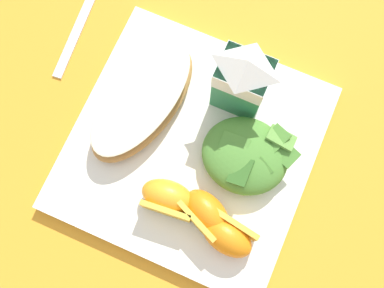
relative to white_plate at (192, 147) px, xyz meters
name	(u,v)px	position (x,y,z in m)	size (l,w,h in m)	color
ground	(192,149)	(0.00, 0.00, -0.01)	(3.00, 3.00, 0.00)	orange
white_plate	(192,147)	(0.00, 0.00, 0.00)	(0.28, 0.28, 0.02)	white
cheesy_pizza_bread	(142,101)	(-0.07, 0.02, 0.03)	(0.11, 0.18, 0.04)	#B77F42
green_salad_pile	(246,155)	(0.06, 0.01, 0.03)	(0.11, 0.09, 0.04)	#4C8433
milk_carton	(243,79)	(0.03, 0.08, 0.07)	(0.06, 0.04, 0.11)	#2D8451
orange_wedge_front	(170,199)	(0.00, -0.07, 0.03)	(0.06, 0.04, 0.04)	orange
orange_wedge_middle	(206,213)	(0.05, -0.07, 0.03)	(0.07, 0.06, 0.04)	orange
orange_wedge_rear	(228,236)	(0.08, -0.08, 0.03)	(0.06, 0.05, 0.04)	orange
metal_fork	(89,3)	(-0.20, 0.13, -0.01)	(0.03, 0.19, 0.01)	silver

